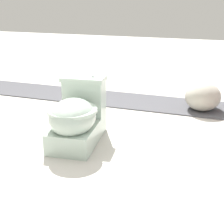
# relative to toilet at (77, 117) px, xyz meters

# --- Properties ---
(ground_plane) EXTENTS (14.00, 14.00, 0.00)m
(ground_plane) POSITION_rel_toilet_xyz_m (0.03, -0.27, -0.22)
(ground_plane) COLOR beige
(gravel_strip) EXTENTS (0.56, 8.00, 0.01)m
(gravel_strip) POSITION_rel_toilet_xyz_m (-1.17, 0.23, -0.21)
(gravel_strip) COLOR #4C4C51
(gravel_strip) RESTS_ON ground
(toilet) EXTENTS (0.66, 0.43, 0.52)m
(toilet) POSITION_rel_toilet_xyz_m (0.00, 0.00, 0.00)
(toilet) COLOR #B2C6B7
(toilet) RESTS_ON ground
(boulder_near) EXTENTS (0.45, 0.42, 0.30)m
(boulder_near) POSITION_rel_toilet_xyz_m (-1.13, 0.93, -0.07)
(boulder_near) COLOR #ADA899
(boulder_near) RESTS_ON ground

